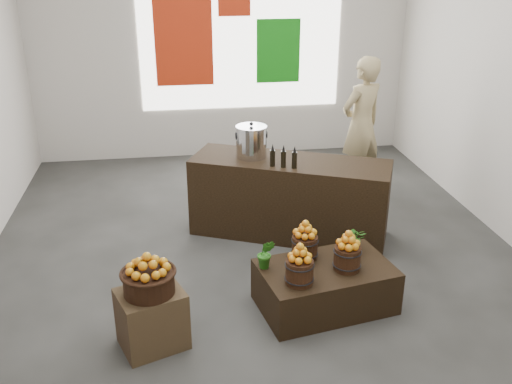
{
  "coord_description": "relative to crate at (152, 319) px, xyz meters",
  "views": [
    {
      "loc": [
        -0.83,
        -5.66,
        3.2
      ],
      "look_at": [
        -0.04,
        -0.4,
        0.93
      ],
      "focal_mm": 40.0,
      "sensor_mm": 36.0,
      "label": 1
    }
  ],
  "objects": [
    {
      "name": "apple_bucket_rear",
      "position": [
        1.47,
        0.56,
        0.28
      ],
      "size": [
        0.25,
        0.25,
        0.23
      ],
      "primitive_type": "cylinder",
      "color": "#321B0D",
      "rests_on": "display_table"
    },
    {
      "name": "shopper",
      "position": [
        2.86,
        3.18,
        0.68
      ],
      "size": [
        0.83,
        0.72,
        1.9
      ],
      "primitive_type": "imported",
      "rotation": [
        0.0,
        0.0,
        3.61
      ],
      "color": "tan",
      "rests_on": "ground"
    },
    {
      "name": "counter",
      "position": [
        1.6,
        1.92,
        0.2
      ],
      "size": [
        2.4,
        1.62,
        0.94
      ],
      "primitive_type": "cube",
      "rotation": [
        0.0,
        0.0,
        -0.42
      ],
      "color": "black",
      "rests_on": "ground"
    },
    {
      "name": "deco_red_left",
      "position": [
        0.51,
        4.96,
        1.63
      ],
      "size": [
        0.9,
        0.04,
        1.4
      ],
      "primitive_type": "cube",
      "color": "#B4270D",
      "rests_on": "back_wall"
    },
    {
      "name": "apple_bucket_front_right",
      "position": [
        1.81,
        0.29,
        0.28
      ],
      "size": [
        0.25,
        0.25,
        0.23
      ],
      "primitive_type": "cylinder",
      "color": "#321B0D",
      "rests_on": "display_table"
    },
    {
      "name": "apples_in_bucket_rear",
      "position": [
        1.47,
        0.56,
        0.48
      ],
      "size": [
        0.19,
        0.19,
        0.17
      ],
      "primitive_type": null,
      "color": "#AF1005",
      "rests_on": "apple_bucket_rear"
    },
    {
      "name": "wicker_basket",
      "position": [
        0.0,
        0.0,
        0.37
      ],
      "size": [
        0.43,
        0.43,
        0.2
      ],
      "primitive_type": "cylinder",
      "color": "black",
      "rests_on": "crate"
    },
    {
      "name": "back_wall",
      "position": [
        1.11,
        4.99,
        1.73
      ],
      "size": [
        6.0,
        0.04,
        4.0
      ],
      "primitive_type": "cube",
      "color": "beige",
      "rests_on": "ground"
    },
    {
      "name": "back_opening",
      "position": [
        1.41,
        4.97,
        1.73
      ],
      "size": [
        3.2,
        0.02,
        2.4
      ],
      "primitive_type": "cube",
      "color": "white",
      "rests_on": "back_wall"
    },
    {
      "name": "apples_in_bucket_front_right",
      "position": [
        1.81,
        0.29,
        0.48
      ],
      "size": [
        0.19,
        0.19,
        0.17
      ],
      "primitive_type": null,
      "color": "#AF1005",
      "rests_on": "apple_bucket_front_right"
    },
    {
      "name": "deco_green_right",
      "position": [
        2.01,
        4.96,
        1.43
      ],
      "size": [
        0.7,
        0.04,
        1.0
      ],
      "primitive_type": "cube",
      "color": "#137C13",
      "rests_on": "back_wall"
    },
    {
      "name": "oil_cruets",
      "position": [
        1.51,
        1.71,
        0.81
      ],
      "size": [
        0.26,
        0.16,
        0.26
      ],
      "primitive_type": null,
      "rotation": [
        0.0,
        0.0,
        -0.42
      ],
      "color": "black",
      "rests_on": "counter"
    },
    {
      "name": "display_table",
      "position": [
        1.63,
        0.36,
        -0.05
      ],
      "size": [
        1.37,
        0.99,
        0.43
      ],
      "primitive_type": "cube",
      "rotation": [
        0.0,
        0.0,
        0.19
      ],
      "color": "black",
      "rests_on": "ground"
    },
    {
      "name": "stock_pot_left",
      "position": [
        1.17,
        2.12,
        0.85
      ],
      "size": [
        0.36,
        0.36,
        0.36
      ],
      "primitive_type": "cylinder",
      "color": "silver",
      "rests_on": "counter"
    },
    {
      "name": "apple_bucket_front_left",
      "position": [
        1.32,
        0.12,
        0.28
      ],
      "size": [
        0.25,
        0.25,
        0.23
      ],
      "primitive_type": "cylinder",
      "color": "#321B0D",
      "rests_on": "display_table"
    },
    {
      "name": "apples_in_basket",
      "position": [
        0.0,
        0.0,
        0.55
      ],
      "size": [
        0.34,
        0.34,
        0.18
      ],
      "primitive_type": null,
      "color": "#AF1005",
      "rests_on": "wicker_basket"
    },
    {
      "name": "crate",
      "position": [
        0.0,
        0.0,
        0.0
      ],
      "size": [
        0.66,
        0.6,
        0.54
      ],
      "primitive_type": "cube",
      "rotation": [
        0.0,
        0.0,
        0.36
      ],
      "color": "#4D3D24",
      "rests_on": "ground"
    },
    {
      "name": "herb_garnish_right",
      "position": [
        1.99,
        0.64,
        0.29
      ],
      "size": [
        0.28,
        0.26,
        0.26
      ],
      "primitive_type": "imported",
      "rotation": [
        0.0,
        0.0,
        -0.27
      ],
      "color": "#226314",
      "rests_on": "display_table"
    },
    {
      "name": "ground",
      "position": [
        1.11,
        1.49,
        -0.27
      ],
      "size": [
        7.0,
        7.0,
        0.0
      ],
      "primitive_type": "plane",
      "color": "#3C3D3A",
      "rests_on": "ground"
    },
    {
      "name": "herb_garnish_left",
      "position": [
        1.07,
        0.43,
        0.31
      ],
      "size": [
        0.2,
        0.18,
        0.3
      ],
      "primitive_type": "imported",
      "rotation": [
        0.0,
        0.0,
        -0.3
      ],
      "color": "#226314",
      "rests_on": "display_table"
    },
    {
      "name": "apples_in_bucket_front_left",
      "position": [
        1.32,
        0.12,
        0.48
      ],
      "size": [
        0.19,
        0.19,
        0.17
      ],
      "primitive_type": null,
      "color": "#AF1005",
      "rests_on": "apple_bucket_front_left"
    }
  ]
}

